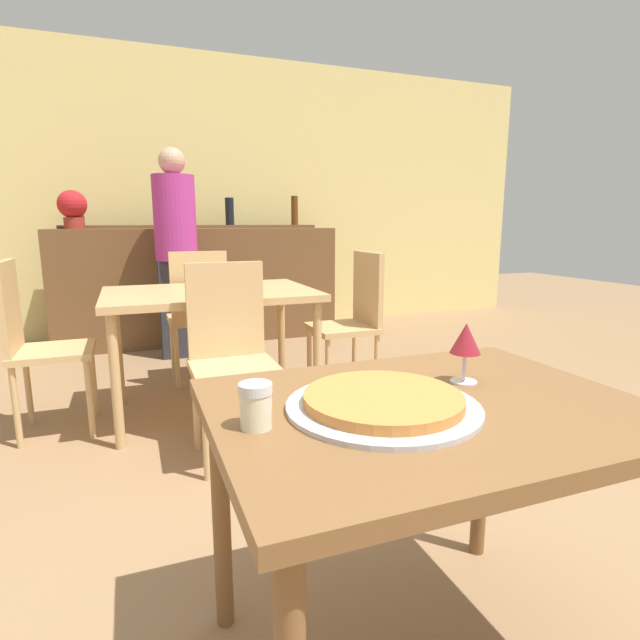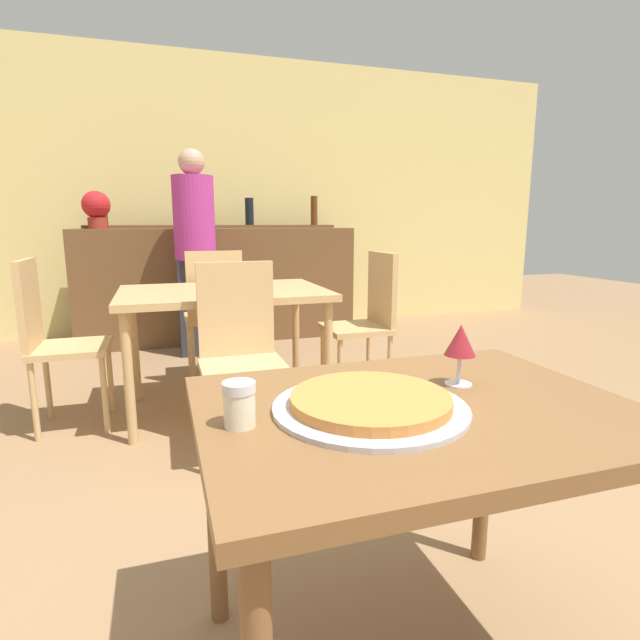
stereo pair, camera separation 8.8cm
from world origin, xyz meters
The scene contains 14 objects.
wall_back centered at (0.00, 4.46, 1.40)m, with size 8.00×0.05×2.80m.
dining_table_near centered at (0.00, 0.00, 0.63)m, with size 1.00×0.75×0.72m.
dining_table_far centered at (-0.20, 1.99, 0.67)m, with size 1.19×0.84×0.74m.
bar_counter centered at (0.00, 3.96, 0.54)m, with size 2.60×0.56×1.08m.
bar_back_shelf centered at (0.01, 4.10, 1.13)m, with size 2.39×0.24×0.32m.
chair_far_side_front centered at (-0.20, 1.41, 0.54)m, with size 0.40×0.40×0.94m.
chair_far_side_back centered at (-0.20, 2.58, 0.54)m, with size 0.40×0.40×0.94m.
chair_far_side_left centered at (-1.13, 1.99, 0.54)m, with size 0.40×0.40×0.94m.
chair_far_side_right centered at (0.74, 1.99, 0.54)m, with size 0.40×0.40×0.94m.
pizza_tray centered at (-0.12, 0.00, 0.74)m, with size 0.44×0.44×0.04m.
cheese_shaker centered at (-0.41, 0.00, 0.77)m, with size 0.07×0.07×0.10m.
person_standing centered at (-0.25, 3.38, 0.94)m, with size 0.34×0.34×1.72m.
wine_glass centered at (0.17, 0.09, 0.83)m, with size 0.08×0.08×0.16m.
potted_plant centered at (-1.05, 3.91, 1.26)m, with size 0.24×0.24×0.33m.
Camera 1 is at (-0.63, -0.95, 1.14)m, focal length 28.00 mm.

